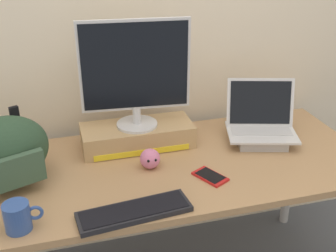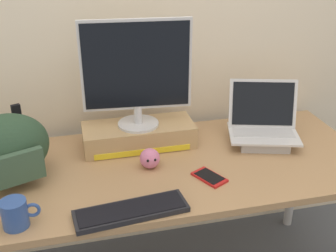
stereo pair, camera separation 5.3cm
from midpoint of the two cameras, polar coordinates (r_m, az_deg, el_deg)
name	(u,v)px [view 1 (the left image)]	position (r m, az deg, el deg)	size (l,w,h in m)	color
back_wall	(141,8)	(2.09, -4.40, 15.41)	(7.00, 0.10, 2.60)	beige
desk	(168,177)	(1.89, -0.81, -6.79)	(1.78, 0.75, 0.72)	#A87F56
toner_box_yellow	(137,135)	(1.98, -4.87, -1.27)	(0.51, 0.21, 0.10)	tan
desktop_monitor	(135,73)	(1.86, -5.22, 7.12)	(0.48, 0.19, 0.48)	silver
open_laptop	(261,130)	(2.06, 11.54, -0.52)	(0.37, 0.31, 0.28)	#ADADB2
external_keyboard	(134,212)	(1.56, -5.50, -11.30)	(0.42, 0.16, 0.02)	black
messenger_backpack	(4,151)	(1.79, -21.79, -3.18)	(0.41, 0.35, 0.28)	#28422D
coffee_mug	(18,217)	(1.56, -20.32, -11.30)	(0.13, 0.09, 0.10)	#2D4C93
cell_phone	(210,176)	(1.76, 4.78, -6.72)	(0.13, 0.16, 0.01)	red
plush_toy	(150,159)	(1.81, -3.27, -4.37)	(0.09, 0.09, 0.09)	#CC7099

